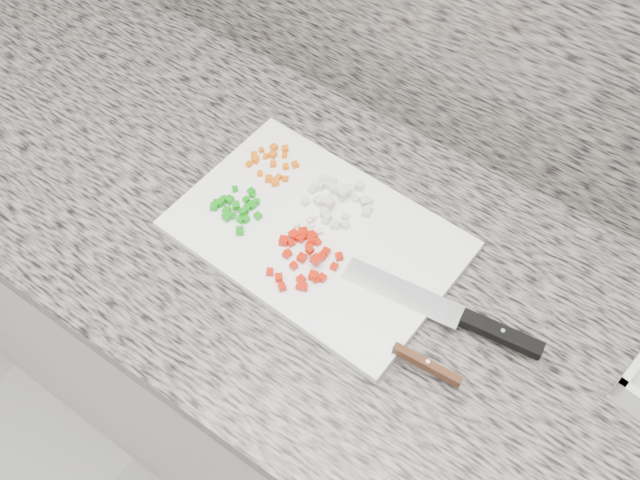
% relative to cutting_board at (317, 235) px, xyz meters
% --- Properties ---
extents(cabinet, '(3.92, 0.62, 0.86)m').
position_rel_cutting_board_xyz_m(cabinet, '(0.09, -0.01, -0.48)').
color(cabinet, white).
rests_on(cabinet, ground).
extents(countertop, '(3.96, 0.64, 0.04)m').
position_rel_cutting_board_xyz_m(countertop, '(0.09, -0.01, -0.03)').
color(countertop, slate).
rests_on(countertop, cabinet).
extents(cutting_board, '(0.44, 0.30, 0.01)m').
position_rel_cutting_board_xyz_m(cutting_board, '(0.00, 0.00, 0.00)').
color(cutting_board, white).
rests_on(cutting_board, countertop).
extents(carrot_pile, '(0.08, 0.08, 0.01)m').
position_rel_cutting_board_xyz_m(carrot_pile, '(-0.14, 0.07, 0.01)').
color(carrot_pile, '#E55F04').
rests_on(carrot_pile, cutting_board).
extents(onion_pile, '(0.11, 0.10, 0.02)m').
position_rel_cutting_board_xyz_m(onion_pile, '(-0.01, 0.07, 0.02)').
color(onion_pile, beige).
rests_on(onion_pile, cutting_board).
extents(green_pepper_pile, '(0.08, 0.08, 0.02)m').
position_rel_cutting_board_xyz_m(green_pepper_pile, '(-0.13, -0.04, 0.01)').
color(green_pepper_pile, '#0C890D').
rests_on(green_pepper_pile, cutting_board).
extents(red_pepper_pile, '(0.10, 0.11, 0.02)m').
position_rel_cutting_board_xyz_m(red_pepper_pile, '(0.01, -0.05, 0.01)').
color(red_pepper_pile, '#BD1402').
rests_on(red_pepper_pile, cutting_board).
extents(garlic_pile, '(0.05, 0.04, 0.01)m').
position_rel_cutting_board_xyz_m(garlic_pile, '(-0.01, 0.00, 0.01)').
color(garlic_pile, beige).
rests_on(garlic_pile, cutting_board).
extents(chef_knife, '(0.30, 0.07, 0.02)m').
position_rel_cutting_board_xyz_m(chef_knife, '(0.26, -0.00, 0.01)').
color(chef_knife, white).
rests_on(chef_knife, cutting_board).
extents(paring_knife, '(0.20, 0.03, 0.02)m').
position_rel_cutting_board_xyz_m(paring_knife, '(0.23, -0.10, 0.01)').
color(paring_knife, white).
rests_on(paring_knife, cutting_board).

